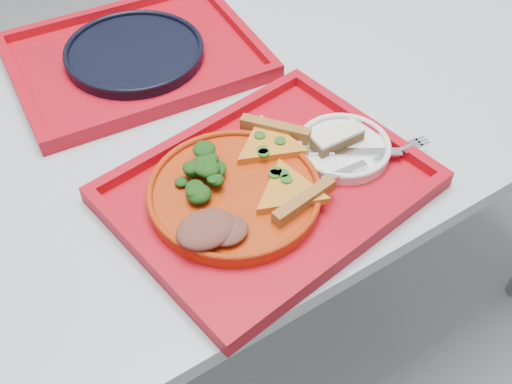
% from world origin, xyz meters
% --- Properties ---
extents(ground, '(10.00, 10.00, 0.00)m').
position_xyz_m(ground, '(0.00, 0.00, 0.00)').
color(ground, gray).
rests_on(ground, ground).
extents(table, '(1.60, 0.80, 0.75)m').
position_xyz_m(table, '(0.00, 0.00, 0.68)').
color(table, '#AAB5BF').
rests_on(table, ground).
extents(tray_main, '(0.49, 0.41, 0.01)m').
position_xyz_m(tray_main, '(-0.04, -0.21, 0.76)').
color(tray_main, '#AE0916').
rests_on(tray_main, table).
extents(tray_far, '(0.48, 0.39, 0.01)m').
position_xyz_m(tray_far, '(-0.06, 0.21, 0.76)').
color(tray_far, '#AE0916').
rests_on(tray_far, table).
extents(dinner_plate, '(0.26, 0.26, 0.02)m').
position_xyz_m(dinner_plate, '(-0.09, -0.20, 0.77)').
color(dinner_plate, '#AC2E0B').
rests_on(dinner_plate, tray_main).
extents(side_plate, '(0.15, 0.15, 0.01)m').
position_xyz_m(side_plate, '(0.11, -0.21, 0.77)').
color(side_plate, white).
rests_on(side_plate, tray_main).
extents(navy_plate, '(0.26, 0.26, 0.02)m').
position_xyz_m(navy_plate, '(-0.06, 0.21, 0.77)').
color(navy_plate, black).
rests_on(navy_plate, tray_far).
extents(pizza_slice_a, '(0.13, 0.14, 0.02)m').
position_xyz_m(pizza_slice_a, '(-0.03, -0.25, 0.79)').
color(pizza_slice_a, gold).
rests_on(pizza_slice_a, dinner_plate).
extents(pizza_slice_b, '(0.17, 0.17, 0.02)m').
position_xyz_m(pizza_slice_b, '(0.01, -0.15, 0.79)').
color(pizza_slice_b, gold).
rests_on(pizza_slice_b, dinner_plate).
extents(salad_heap, '(0.09, 0.08, 0.04)m').
position_xyz_m(salad_heap, '(-0.11, -0.15, 0.80)').
color(salad_heap, black).
rests_on(salad_heap, dinner_plate).
extents(meat_portion, '(0.09, 0.07, 0.03)m').
position_xyz_m(meat_portion, '(-0.17, -0.25, 0.79)').
color(meat_portion, brown).
rests_on(meat_portion, dinner_plate).
extents(dessert_bar, '(0.09, 0.04, 0.02)m').
position_xyz_m(dessert_bar, '(0.10, -0.20, 0.79)').
color(dessert_bar, '#462A17').
rests_on(dessert_bar, side_plate).
extents(knife, '(0.16, 0.11, 0.01)m').
position_xyz_m(knife, '(0.10, -0.22, 0.78)').
color(knife, silver).
rests_on(knife, side_plate).
extents(fork, '(0.19, 0.04, 0.01)m').
position_xyz_m(fork, '(0.12, -0.26, 0.78)').
color(fork, silver).
rests_on(fork, side_plate).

